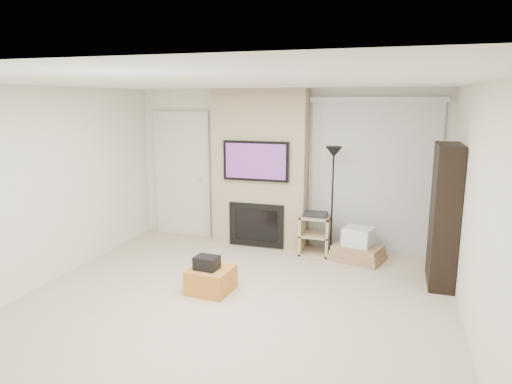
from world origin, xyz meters
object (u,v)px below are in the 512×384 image
(ottoman, at_px, (211,280))
(av_stand, at_px, (315,232))
(floor_lamp, at_px, (333,171))
(box_stack, at_px, (358,248))
(bookshelf, at_px, (444,215))

(ottoman, xyz_separation_m, av_stand, (0.98, 1.76, 0.20))
(floor_lamp, relative_size, box_stack, 1.95)
(box_stack, bearing_deg, floor_lamp, 176.78)
(av_stand, bearing_deg, bookshelf, -19.95)
(ottoman, height_order, av_stand, av_stand)
(floor_lamp, relative_size, av_stand, 2.53)
(ottoman, distance_m, floor_lamp, 2.41)
(av_stand, xyz_separation_m, box_stack, (0.65, -0.07, -0.16))
(floor_lamp, height_order, av_stand, floor_lamp)
(ottoman, relative_size, av_stand, 0.76)
(floor_lamp, distance_m, bookshelf, 1.65)
(box_stack, xyz_separation_m, bookshelf, (1.09, -0.56, 0.71))
(bookshelf, bearing_deg, box_stack, 152.83)
(ottoman, height_order, floor_lamp, floor_lamp)
(box_stack, bearing_deg, av_stand, 173.62)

